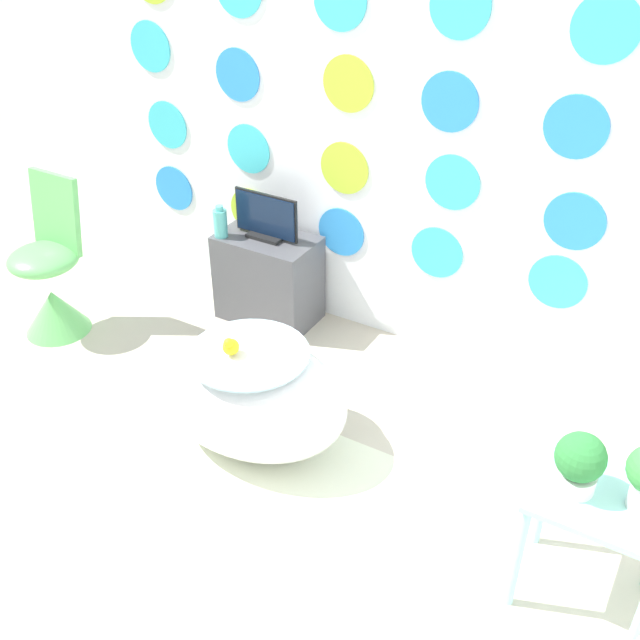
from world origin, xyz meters
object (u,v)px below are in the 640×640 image
at_px(tv, 266,219).
at_px(vase, 220,223).
at_px(chair, 51,285).
at_px(potted_plant_left, 579,462).
at_px(bathtub, 251,394).

xyz_separation_m(tv, vase, (-0.22, -0.11, -0.03)).
bearing_deg(chair, potted_plant_left, -5.99).
bearing_deg(bathtub, chair, 172.82).
height_order(bathtub, vase, vase).
distance_m(bathtub, chair, 1.46).
height_order(chair, potted_plant_left, chair).
relative_size(chair, tv, 2.28).
height_order(bathtub, potted_plant_left, potted_plant_left).
distance_m(bathtub, potted_plant_left, 1.47).
relative_size(bathtub, tv, 2.39).
distance_m(chair, potted_plant_left, 2.90).
relative_size(tv, vase, 2.14).
xyz_separation_m(chair, potted_plant_left, (2.86, -0.30, 0.34)).
bearing_deg(potted_plant_left, bathtub, 175.23).
bearing_deg(tv, bathtub, -60.66).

